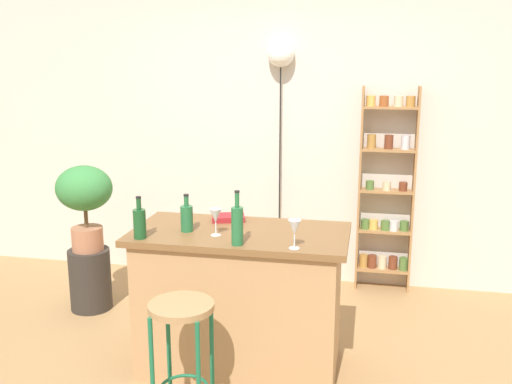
{
  "coord_description": "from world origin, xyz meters",
  "views": [
    {
      "loc": [
        0.76,
        -2.96,
        1.93
      ],
      "look_at": [
        0.05,
        0.55,
        1.1
      ],
      "focal_mm": 39.92,
      "sensor_mm": 36.0,
      "label": 1
    }
  ],
  "objects_px": {
    "spice_shelf": "(386,193)",
    "plant_stool": "(90,279)",
    "bar_stool": "(182,336)",
    "bottle_sauce_amber": "(187,217)",
    "wine_glass_left": "(295,228)",
    "potted_plant": "(85,196)",
    "bottle_vinegar": "(237,224)",
    "wine_glass_center": "(216,217)",
    "cookbook": "(228,218)",
    "pendant_globe_light": "(281,56)",
    "bottle_olive_oil": "(140,223)"
  },
  "relations": [
    {
      "from": "bottle_olive_oil",
      "to": "wine_glass_left",
      "type": "height_order",
      "value": "bottle_olive_oil"
    },
    {
      "from": "bottle_olive_oil",
      "to": "pendant_globe_light",
      "type": "height_order",
      "value": "pendant_globe_light"
    },
    {
      "from": "wine_glass_left",
      "to": "wine_glass_center",
      "type": "relative_size",
      "value": 1.0
    },
    {
      "from": "bar_stool",
      "to": "pendant_globe_light",
      "type": "height_order",
      "value": "pendant_globe_light"
    },
    {
      "from": "potted_plant",
      "to": "spice_shelf",
      "type": "bearing_deg",
      "value": 20.99
    },
    {
      "from": "spice_shelf",
      "to": "plant_stool",
      "type": "height_order",
      "value": "spice_shelf"
    },
    {
      "from": "spice_shelf",
      "to": "potted_plant",
      "type": "xyz_separation_m",
      "value": [
        -2.28,
        -0.87,
        0.07
      ]
    },
    {
      "from": "bottle_olive_oil",
      "to": "plant_stool",
      "type": "bearing_deg",
      "value": 132.91
    },
    {
      "from": "bar_stool",
      "to": "cookbook",
      "type": "relative_size",
      "value": 3.39
    },
    {
      "from": "wine_glass_center",
      "to": "pendant_globe_light",
      "type": "height_order",
      "value": "pendant_globe_light"
    },
    {
      "from": "bottle_sauce_amber",
      "to": "pendant_globe_light",
      "type": "relative_size",
      "value": 0.11
    },
    {
      "from": "wine_glass_left",
      "to": "pendant_globe_light",
      "type": "distance_m",
      "value": 2.07
    },
    {
      "from": "bottle_vinegar",
      "to": "wine_glass_left",
      "type": "height_order",
      "value": "bottle_vinegar"
    },
    {
      "from": "potted_plant",
      "to": "bottle_sauce_amber",
      "type": "distance_m",
      "value": 1.26
    },
    {
      "from": "plant_stool",
      "to": "potted_plant",
      "type": "relative_size",
      "value": 0.73
    },
    {
      "from": "potted_plant",
      "to": "wine_glass_center",
      "type": "xyz_separation_m",
      "value": [
        1.25,
        -0.75,
        0.11
      ]
    },
    {
      "from": "spice_shelf",
      "to": "wine_glass_center",
      "type": "bearing_deg",
      "value": -122.48
    },
    {
      "from": "bottle_olive_oil",
      "to": "cookbook",
      "type": "xyz_separation_m",
      "value": [
        0.41,
        0.48,
        -0.08
      ]
    },
    {
      "from": "bottle_olive_oil",
      "to": "pendant_globe_light",
      "type": "distance_m",
      "value": 2.11
    },
    {
      "from": "plant_stool",
      "to": "bottle_vinegar",
      "type": "xyz_separation_m",
      "value": [
        1.41,
        -0.89,
        0.79
      ]
    },
    {
      "from": "bottle_vinegar",
      "to": "plant_stool",
      "type": "bearing_deg",
      "value": 147.75
    },
    {
      "from": "bar_stool",
      "to": "pendant_globe_light",
      "type": "bearing_deg",
      "value": 85.94
    },
    {
      "from": "bar_stool",
      "to": "bottle_sauce_amber",
      "type": "bearing_deg",
      "value": 104.85
    },
    {
      "from": "wine_glass_center",
      "to": "pendant_globe_light",
      "type": "xyz_separation_m",
      "value": [
        0.12,
        1.66,
        0.94
      ]
    },
    {
      "from": "spice_shelf",
      "to": "potted_plant",
      "type": "height_order",
      "value": "spice_shelf"
    },
    {
      "from": "bar_stool",
      "to": "potted_plant",
      "type": "xyz_separation_m",
      "value": [
        -1.21,
        1.3,
        0.39
      ]
    },
    {
      "from": "cookbook",
      "to": "wine_glass_left",
      "type": "bearing_deg",
      "value": -59.81
    },
    {
      "from": "bottle_sauce_amber",
      "to": "wine_glass_left",
      "type": "bearing_deg",
      "value": -16.29
    },
    {
      "from": "spice_shelf",
      "to": "pendant_globe_light",
      "type": "distance_m",
      "value": 1.44
    },
    {
      "from": "plant_stool",
      "to": "cookbook",
      "type": "bearing_deg",
      "value": -18.29
    },
    {
      "from": "wine_glass_center",
      "to": "pendant_globe_light",
      "type": "distance_m",
      "value": 1.91
    },
    {
      "from": "wine_glass_left",
      "to": "cookbook",
      "type": "bearing_deg",
      "value": 135.82
    },
    {
      "from": "potted_plant",
      "to": "wine_glass_center",
      "type": "height_order",
      "value": "potted_plant"
    },
    {
      "from": "pendant_globe_light",
      "to": "wine_glass_center",
      "type": "bearing_deg",
      "value": -94.17
    },
    {
      "from": "wine_glass_left",
      "to": "wine_glass_center",
      "type": "bearing_deg",
      "value": 163.06
    },
    {
      "from": "bar_stool",
      "to": "plant_stool",
      "type": "distance_m",
      "value": 1.8
    },
    {
      "from": "bar_stool",
      "to": "bottle_sauce_amber",
      "type": "height_order",
      "value": "bottle_sauce_amber"
    },
    {
      "from": "bar_stool",
      "to": "bottle_olive_oil",
      "type": "distance_m",
      "value": 0.74
    },
    {
      "from": "bar_stool",
      "to": "potted_plant",
      "type": "height_order",
      "value": "potted_plant"
    },
    {
      "from": "bottle_sauce_amber",
      "to": "wine_glass_left",
      "type": "relative_size",
      "value": 1.42
    },
    {
      "from": "plant_stool",
      "to": "pendant_globe_light",
      "type": "distance_m",
      "value": 2.38
    },
    {
      "from": "pendant_globe_light",
      "to": "potted_plant",
      "type": "bearing_deg",
      "value": -146.35
    },
    {
      "from": "potted_plant",
      "to": "bottle_vinegar",
      "type": "xyz_separation_m",
      "value": [
        1.41,
        -0.89,
        0.11
      ]
    },
    {
      "from": "bottle_vinegar",
      "to": "wine_glass_left",
      "type": "bearing_deg",
      "value": -0.82
    },
    {
      "from": "wine_glass_center",
      "to": "cookbook",
      "type": "height_order",
      "value": "wine_glass_center"
    },
    {
      "from": "bar_stool",
      "to": "cookbook",
      "type": "xyz_separation_m",
      "value": [
        0.03,
        0.89,
        0.4
      ]
    },
    {
      "from": "bottle_olive_oil",
      "to": "bottle_vinegar",
      "type": "bearing_deg",
      "value": -0.58
    },
    {
      "from": "bottle_sauce_amber",
      "to": "wine_glass_center",
      "type": "relative_size",
      "value": 1.42
    },
    {
      "from": "bar_stool",
      "to": "pendant_globe_light",
      "type": "xyz_separation_m",
      "value": [
        0.16,
        2.21,
        1.44
      ]
    },
    {
      "from": "wine_glass_left",
      "to": "pendant_globe_light",
      "type": "xyz_separation_m",
      "value": [
        -0.37,
        1.81,
        0.94
      ]
    }
  ]
}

